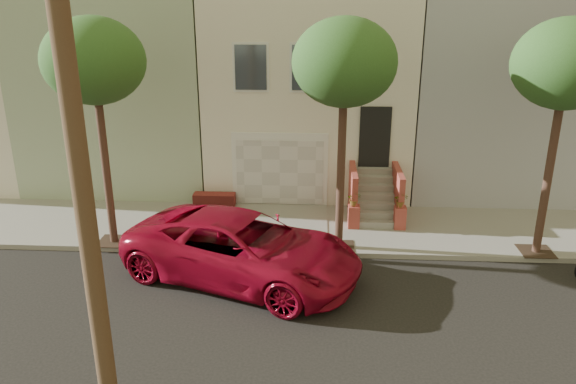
{
  "coord_description": "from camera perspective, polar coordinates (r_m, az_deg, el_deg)",
  "views": [
    {
      "loc": [
        0.38,
        -10.57,
        6.96
      ],
      "look_at": [
        -0.39,
        3.0,
        2.1
      ],
      "focal_mm": 34.78,
      "sensor_mm": 36.0,
      "label": 1
    }
  ],
  "objects": [
    {
      "name": "ground",
      "position": [
        12.66,
        1.01,
        -13.67
      ],
      "size": [
        90.0,
        90.0,
        0.0
      ],
      "primitive_type": "plane",
      "color": "black",
      "rests_on": "ground"
    },
    {
      "name": "sidewalk",
      "position": [
        17.34,
        1.72,
        -3.71
      ],
      "size": [
        40.0,
        3.7,
        0.15
      ],
      "primitive_type": "cube",
      "color": "gray",
      "rests_on": "ground"
    },
    {
      "name": "house_row",
      "position": [
        22.01,
        2.26,
        11.01
      ],
      "size": [
        33.1,
        11.7,
        7.0
      ],
      "color": "#BDB6A1",
      "rests_on": "sidewalk"
    },
    {
      "name": "tree_left",
      "position": [
        15.71,
        -19.23,
        12.4
      ],
      "size": [
        2.7,
        2.57,
        6.3
      ],
      "color": "#2D2116",
      "rests_on": "sidewalk"
    },
    {
      "name": "tree_mid",
      "position": [
        14.58,
        5.8,
        12.88
      ],
      "size": [
        2.7,
        2.57,
        6.3
      ],
      "color": "#2D2116",
      "rests_on": "sidewalk"
    },
    {
      "name": "tree_right",
      "position": [
        15.8,
        26.58,
        11.48
      ],
      "size": [
        2.7,
        2.57,
        6.3
      ],
      "color": "#2D2116",
      "rests_on": "sidewalk"
    },
    {
      "name": "pickup_truck",
      "position": [
        14.26,
        -4.68,
        -5.76
      ],
      "size": [
        6.71,
        4.81,
        1.7
      ],
      "primitive_type": "imported",
      "rotation": [
        0.0,
        0.0,
        1.21
      ],
      "color": "maroon",
      "rests_on": "ground"
    }
  ]
}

